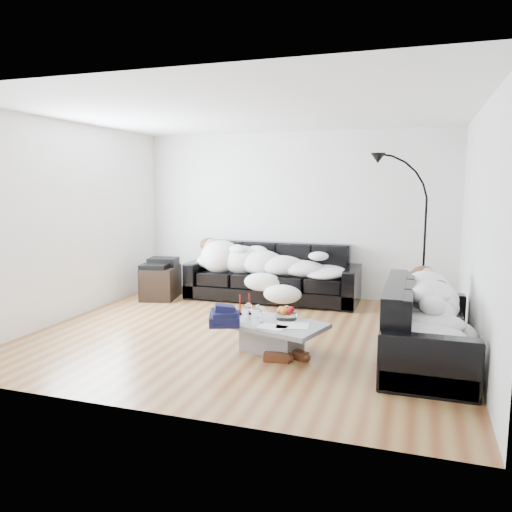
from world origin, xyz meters
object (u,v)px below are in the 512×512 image
(candle_right, at_px, (249,304))
(floor_lamp, at_px, (425,243))
(sofa_back, at_px, (272,272))
(candle_left, at_px, (240,305))
(wine_glass_b, at_px, (249,311))
(stereo, at_px, (160,263))
(fruit_bowl, at_px, (286,313))
(coffee_table, at_px, (272,337))
(sofa_right, at_px, (428,323))
(shoes, at_px, (286,355))
(wine_glass_c, at_px, (263,314))
(sleeper_right, at_px, (429,301))
(av_cabinet, at_px, (161,282))
(wine_glass_a, at_px, (258,311))
(sleeper_back, at_px, (271,259))

(candle_right, distance_m, floor_lamp, 2.83)
(sofa_back, distance_m, candle_right, 2.14)
(sofa_back, bearing_deg, candle_left, -83.23)
(wine_glass_b, relative_size, candle_left, 0.80)
(candle_left, bearing_deg, stereo, 138.62)
(fruit_bowl, bearing_deg, coffee_table, -124.23)
(sofa_right, bearing_deg, shoes, 107.92)
(wine_glass_c, bearing_deg, coffee_table, 19.29)
(coffee_table, xyz_separation_m, candle_left, (-0.42, 0.18, 0.28))
(sleeper_right, height_order, wine_glass_c, sleeper_right)
(sofa_back, xyz_separation_m, sofa_right, (2.26, -2.11, -0.03))
(fruit_bowl, bearing_deg, sofa_back, 110.25)
(candle_right, distance_m, av_cabinet, 2.67)
(fruit_bowl, distance_m, wine_glass_a, 0.31)
(wine_glass_a, xyz_separation_m, candle_left, (-0.24, 0.07, 0.04))
(wine_glass_b, relative_size, wine_glass_c, 1.07)
(shoes, bearing_deg, sofa_right, 22.37)
(wine_glass_c, bearing_deg, shoes, -30.85)
(sleeper_right, bearing_deg, fruit_bowl, 91.98)
(sleeper_back, xyz_separation_m, wine_glass_b, (0.41, -2.26, -0.23))
(sleeper_back, relative_size, wine_glass_b, 12.30)
(fruit_bowl, bearing_deg, wine_glass_b, -159.11)
(candle_left, height_order, candle_right, candle_right)
(wine_glass_a, height_order, candle_right, candle_right)
(candle_right, xyz_separation_m, stereo, (-2.06, 1.68, 0.12))
(coffee_table, relative_size, wine_glass_c, 6.54)
(sofa_back, bearing_deg, wine_glass_c, -76.04)
(coffee_table, xyz_separation_m, stereo, (-2.39, 1.91, 0.40))
(sleeper_back, bearing_deg, shoes, -70.23)
(candle_left, distance_m, floor_lamp, 2.93)
(wine_glass_b, height_order, candle_right, candle_right)
(sleeper_right, height_order, candle_left, sleeper_right)
(stereo, bearing_deg, sleeper_right, -34.03)
(sofa_right, distance_m, sleeper_right, 0.23)
(shoes, bearing_deg, sleeper_right, 22.37)
(coffee_table, xyz_separation_m, wine_glass_b, (-0.27, 0.02, 0.25))
(sofa_right, relative_size, av_cabinet, 2.72)
(coffee_table, bearing_deg, sleeper_back, 106.60)
(wine_glass_b, xyz_separation_m, floor_lamp, (1.80, 2.27, 0.56))
(fruit_bowl, relative_size, wine_glass_a, 1.54)
(candle_right, bearing_deg, fruit_bowl, -6.64)
(av_cabinet, bearing_deg, coffee_table, -50.99)
(sleeper_right, relative_size, wine_glass_c, 9.90)
(fruit_bowl, xyz_separation_m, stereo, (-2.51, 1.74, 0.17))
(sofa_back, relative_size, wine_glass_a, 17.57)
(shoes, distance_m, stereo, 3.40)
(candle_right, bearing_deg, av_cabinet, 140.74)
(sleeper_back, height_order, stereo, sleeper_back)
(fruit_bowl, height_order, candle_left, candle_left)
(sleeper_back, height_order, candle_left, sleeper_back)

